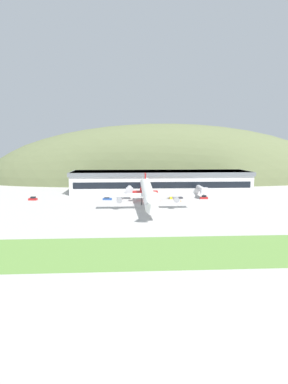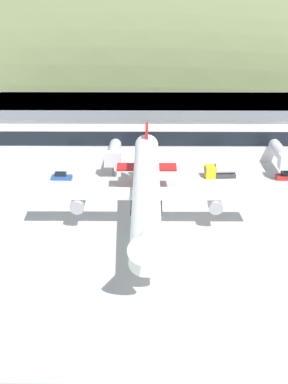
{
  "view_description": "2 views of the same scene",
  "coord_description": "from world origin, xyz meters",
  "px_view_note": "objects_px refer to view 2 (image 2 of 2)",
  "views": [
    {
      "loc": [
        -11.67,
        -116.32,
        24.39
      ],
      "look_at": [
        -5.45,
        -3.11,
        7.5
      ],
      "focal_mm": 28.0,
      "sensor_mm": 36.0,
      "label": 1
    },
    {
      "loc": [
        -3.51,
        -80.32,
        37.72
      ],
      "look_at": [
        -4.16,
        3.13,
        5.05
      ],
      "focal_mm": 50.0,
      "sensor_mm": 36.0,
      "label": 2
    }
  ],
  "objects_px": {
    "cargo_airplane": "(146,191)",
    "fuel_truck": "(221,170)",
    "traffic_cone_0": "(230,189)",
    "service_car_2": "(285,176)",
    "jetway_0": "(114,153)",
    "jetway_1": "(282,155)",
    "service_car_0": "(61,177)",
    "terminal_building": "(189,122)"
  },
  "relations": [
    {
      "from": "cargo_airplane",
      "to": "traffic_cone_0",
      "type": "height_order",
      "value": "cargo_airplane"
    },
    {
      "from": "cargo_airplane",
      "to": "traffic_cone_0",
      "type": "xyz_separation_m",
      "value": [
        16.27,
        17.05,
        -6.18
      ]
    },
    {
      "from": "jetway_0",
      "to": "cargo_airplane",
      "type": "bearing_deg",
      "value": -76.13
    },
    {
      "from": "service_car_0",
      "to": "service_car_2",
      "type": "relative_size",
      "value": 1.13
    },
    {
      "from": "cargo_airplane",
      "to": "service_car_0",
      "type": "relative_size",
      "value": 11.73
    },
    {
      "from": "jetway_1",
      "to": "cargo_airplane",
      "type": "relative_size",
      "value": 0.28
    },
    {
      "from": "service_car_0",
      "to": "service_car_2",
      "type": "height_order",
      "value": "service_car_2"
    },
    {
      "from": "jetway_0",
      "to": "traffic_cone_0",
      "type": "distance_m",
      "value": 26.26
    },
    {
      "from": "jetway_0",
      "to": "jetway_1",
      "type": "distance_m",
      "value": 35.59
    },
    {
      "from": "jetway_0",
      "to": "jetway_1",
      "type": "bearing_deg",
      "value": -1.39
    },
    {
      "from": "service_car_2",
      "to": "service_car_0",
      "type": "bearing_deg",
      "value": -179.55
    },
    {
      "from": "terminal_building",
      "to": "fuel_truck",
      "type": "xyz_separation_m",
      "value": [
        5.11,
        -21.33,
        -5.09
      ]
    },
    {
      "from": "terminal_building",
      "to": "fuel_truck",
      "type": "height_order",
      "value": "terminal_building"
    },
    {
      "from": "cargo_airplane",
      "to": "service_car_0",
      "type": "height_order",
      "value": "cargo_airplane"
    },
    {
      "from": "service_car_2",
      "to": "jetway_0",
      "type": "bearing_deg",
      "value": 171.93
    },
    {
      "from": "terminal_building",
      "to": "traffic_cone_0",
      "type": "xyz_separation_m",
      "value": [
        6.04,
        -29.01,
        -6.31
      ]
    },
    {
      "from": "jetway_0",
      "to": "traffic_cone_0",
      "type": "relative_size",
      "value": 21.15
    },
    {
      "from": "service_car_2",
      "to": "traffic_cone_0",
      "type": "relative_size",
      "value": 6.45
    },
    {
      "from": "jetway_1",
      "to": "traffic_cone_0",
      "type": "bearing_deg",
      "value": -139.1
    },
    {
      "from": "terminal_building",
      "to": "traffic_cone_0",
      "type": "relative_size",
      "value": 166.95
    },
    {
      "from": "service_car_0",
      "to": "traffic_cone_0",
      "type": "xyz_separation_m",
      "value": [
        33.85,
        -6.08,
        -0.34
      ]
    },
    {
      "from": "cargo_airplane",
      "to": "fuel_truck",
      "type": "bearing_deg",
      "value": 58.21
    },
    {
      "from": "terminal_building",
      "to": "cargo_airplane",
      "type": "bearing_deg",
      "value": -102.52
    },
    {
      "from": "cargo_airplane",
      "to": "service_car_2",
      "type": "xyz_separation_m",
      "value": [
        28.56,
        23.5,
        -5.77
      ]
    },
    {
      "from": "jetway_1",
      "to": "service_car_2",
      "type": "height_order",
      "value": "jetway_1"
    },
    {
      "from": "service_car_0",
      "to": "traffic_cone_0",
      "type": "distance_m",
      "value": 34.39
    },
    {
      "from": "fuel_truck",
      "to": "terminal_building",
      "type": "bearing_deg",
      "value": 103.47
    },
    {
      "from": "cargo_airplane",
      "to": "terminal_building",
      "type": "bearing_deg",
      "value": 77.48
    },
    {
      "from": "service_car_2",
      "to": "fuel_truck",
      "type": "relative_size",
      "value": 0.57
    },
    {
      "from": "fuel_truck",
      "to": "service_car_2",
      "type": "bearing_deg",
      "value": -5.34
    },
    {
      "from": "terminal_building",
      "to": "traffic_cone_0",
      "type": "distance_m",
      "value": 30.3
    },
    {
      "from": "jetway_1",
      "to": "fuel_truck",
      "type": "height_order",
      "value": "jetway_1"
    },
    {
      "from": "traffic_cone_0",
      "to": "service_car_2",
      "type": "bearing_deg",
      "value": 27.67
    },
    {
      "from": "cargo_airplane",
      "to": "traffic_cone_0",
      "type": "bearing_deg",
      "value": 46.35
    },
    {
      "from": "jetway_1",
      "to": "fuel_truck",
      "type": "xyz_separation_m",
      "value": [
        -13.21,
        -2.95,
        -2.48
      ]
    },
    {
      "from": "service_car_2",
      "to": "cargo_airplane",
      "type": "bearing_deg",
      "value": -140.56
    },
    {
      "from": "terminal_building",
      "to": "jetway_0",
      "type": "height_order",
      "value": "terminal_building"
    },
    {
      "from": "jetway_0",
      "to": "jetway_1",
      "type": "height_order",
      "value": "same"
    },
    {
      "from": "service_car_0",
      "to": "cargo_airplane",
      "type": "bearing_deg",
      "value": -52.76
    },
    {
      "from": "cargo_airplane",
      "to": "service_car_0",
      "type": "xyz_separation_m",
      "value": [
        -17.58,
        23.13,
        -5.84
      ]
    },
    {
      "from": "service_car_2",
      "to": "fuel_truck",
      "type": "height_order",
      "value": "fuel_truck"
    },
    {
      "from": "cargo_airplane",
      "to": "traffic_cone_0",
      "type": "distance_m",
      "value": 24.36
    }
  ]
}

